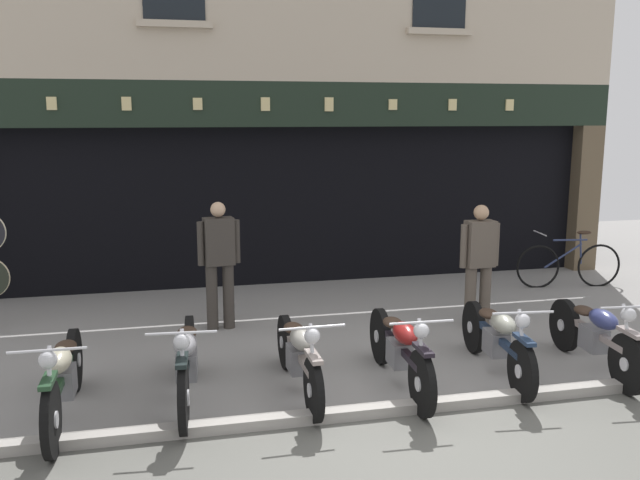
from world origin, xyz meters
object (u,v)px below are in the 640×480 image
object	(u,v)px
motorcycle_center_right	(497,338)
advert_board_far	(500,177)
motorcycle_center	(400,349)
motorcycle_right	(595,334)
advert_board_near	(452,177)
motorcycle_far_left	(63,377)
salesman_left	(219,259)
leaning_bicycle	(569,264)
motorcycle_center_left	(299,354)
shopkeeper_center	(479,260)
motorcycle_left	(187,361)

from	to	relation	value
motorcycle_center_right	advert_board_far	size ratio (longest dim) A/B	2.27
motorcycle_center	motorcycle_right	world-z (taller)	motorcycle_center
advert_board_near	advert_board_far	size ratio (longest dim) A/B	0.99
motorcycle_far_left	motorcycle_center	xyz separation A→B (m)	(3.28, 0.04, -0.00)
motorcycle_center	salesman_left	xyz separation A→B (m)	(-1.64, 2.40, 0.52)
advert_board_near	leaning_bicycle	world-z (taller)	advert_board_near
motorcycle_center_left	shopkeeper_center	distance (m)	3.25
motorcycle_far_left	leaning_bicycle	distance (m)	8.13
motorcycle_left	advert_board_far	bearing A→B (deg)	-136.32
advert_board_far	leaning_bicycle	xyz separation A→B (m)	(0.58, -1.40, -1.31)
advert_board_near	motorcycle_center_right	bearing A→B (deg)	-107.69
motorcycle_right	advert_board_far	world-z (taller)	advert_board_far
motorcycle_center_left	leaning_bicycle	size ratio (longest dim) A/B	1.13
advert_board_near	advert_board_far	world-z (taller)	advert_board_near
motorcycle_right	salesman_left	size ratio (longest dim) A/B	1.14
motorcycle_center	advert_board_far	distance (m)	6.04
motorcycle_center_right	motorcycle_right	size ratio (longest dim) A/B	1.05
salesman_left	advert_board_near	bearing A→B (deg)	-159.12
motorcycle_left	advert_board_near	bearing A→B (deg)	-131.34
advert_board_far	motorcycle_left	bearing A→B (deg)	-140.96
motorcycle_far_left	shopkeeper_center	distance (m)	5.32
salesman_left	advert_board_near	size ratio (longest dim) A/B	1.91
motorcycle_left	leaning_bicycle	distance (m)	7.05
motorcycle_center_left	advert_board_near	world-z (taller)	advert_board_near
leaning_bicycle	advert_board_far	bearing A→B (deg)	30.91
motorcycle_left	motorcycle_center_right	bearing A→B (deg)	-175.86
motorcycle_far_left	leaning_bicycle	bearing A→B (deg)	-154.76
leaning_bicycle	motorcycle_center	bearing A→B (deg)	137.43
shopkeeper_center	leaning_bicycle	size ratio (longest dim) A/B	0.94
shopkeeper_center	advert_board_near	xyz separation A→B (m)	(0.91, 2.99, 0.81)
motorcycle_center	advert_board_far	size ratio (longest dim) A/B	2.28
motorcycle_center_left	leaning_bicycle	bearing A→B (deg)	-148.63
motorcycle_left	motorcycle_center	distance (m)	2.16
motorcycle_center_right	leaning_bicycle	world-z (taller)	leaning_bicycle
motorcycle_center	motorcycle_right	bearing A→B (deg)	-178.86
motorcycle_left	motorcycle_right	xyz separation A→B (m)	(4.40, -0.16, -0.01)
advert_board_far	advert_board_near	bearing A→B (deg)	-180.00
motorcycle_center	advert_board_far	bearing A→B (deg)	-124.70
advert_board_near	advert_board_far	bearing A→B (deg)	0.00
advert_board_far	motorcycle_right	bearing A→B (deg)	-105.08
motorcycle_center_right	advert_board_far	bearing A→B (deg)	-110.95
motorcycle_far_left	motorcycle_left	world-z (taller)	motorcycle_left
motorcycle_center_right	shopkeeper_center	size ratio (longest dim) A/B	1.24
motorcycle_center	advert_board_far	world-z (taller)	advert_board_far
motorcycle_center_left	motorcycle_center	xyz separation A→B (m)	(1.04, -0.10, 0.01)
motorcycle_right	motorcycle_center	bearing A→B (deg)	4.12
motorcycle_left	motorcycle_center	bearing A→B (deg)	-178.62
salesman_left	shopkeeper_center	xyz separation A→B (m)	(3.35, -0.65, -0.03)
motorcycle_left	motorcycle_center_right	world-z (taller)	motorcycle_left
motorcycle_center	motorcycle_right	distance (m)	2.25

